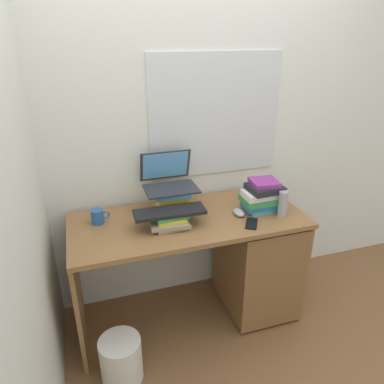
% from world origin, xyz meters
% --- Properties ---
extents(ground_plane, '(6.00, 6.00, 0.00)m').
position_xyz_m(ground_plane, '(0.00, 0.00, 0.00)').
color(ground_plane, brown).
extents(wall_back, '(6.00, 0.06, 2.60)m').
position_xyz_m(wall_back, '(0.00, 0.36, 1.30)').
color(wall_back, silver).
rests_on(wall_back, ground).
extents(wall_left, '(0.05, 6.00, 2.60)m').
position_xyz_m(wall_left, '(-0.86, 0.00, 1.30)').
color(wall_left, silver).
rests_on(wall_left, ground).
extents(desk, '(1.45, 0.63, 0.77)m').
position_xyz_m(desk, '(0.37, -0.02, 0.42)').
color(desk, olive).
rests_on(desk, ground).
extents(book_stack_tall, '(0.24, 0.20, 0.15)m').
position_xyz_m(book_stack_tall, '(-0.07, 0.12, 0.84)').
color(book_stack_tall, yellow).
rests_on(book_stack_tall, desk).
extents(book_stack_keyboard_riser, '(0.24, 0.19, 0.09)m').
position_xyz_m(book_stack_keyboard_riser, '(-0.13, -0.06, 0.81)').
color(book_stack_keyboard_riser, gray).
rests_on(book_stack_keyboard_riser, desk).
extents(book_stack_side, '(0.26, 0.20, 0.20)m').
position_xyz_m(book_stack_side, '(0.48, -0.03, 0.87)').
color(book_stack_side, teal).
rests_on(book_stack_side, desk).
extents(laptop, '(0.33, 0.28, 0.22)m').
position_xyz_m(laptop, '(-0.08, 0.18, 0.97)').
color(laptop, '#2D2D33').
rests_on(laptop, book_stack_tall).
extents(keyboard, '(0.42, 0.15, 0.02)m').
position_xyz_m(keyboard, '(-0.13, -0.06, 0.87)').
color(keyboard, black).
rests_on(keyboard, book_stack_keyboard_riser).
extents(computer_mouse, '(0.06, 0.10, 0.04)m').
position_xyz_m(computer_mouse, '(0.31, -0.05, 0.79)').
color(computer_mouse, '#A5A8AD').
rests_on(computer_mouse, desk).
extents(mug, '(0.11, 0.08, 0.09)m').
position_xyz_m(mug, '(-0.54, 0.11, 0.81)').
color(mug, '#265999').
rests_on(mug, desk).
extents(water_bottle, '(0.06, 0.06, 0.16)m').
position_xyz_m(water_bottle, '(0.57, -0.14, 0.85)').
color(water_bottle, '#999EA5').
rests_on(water_bottle, desk).
extents(cell_phone, '(0.13, 0.15, 0.01)m').
position_xyz_m(cell_phone, '(0.34, -0.19, 0.77)').
color(cell_phone, black).
rests_on(cell_phone, desk).
extents(wastebasket, '(0.24, 0.24, 0.28)m').
position_xyz_m(wastebasket, '(-0.52, -0.37, 0.14)').
color(wastebasket, silver).
rests_on(wastebasket, ground).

